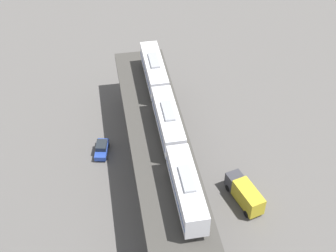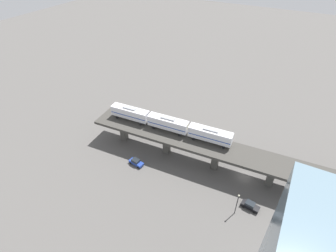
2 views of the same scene
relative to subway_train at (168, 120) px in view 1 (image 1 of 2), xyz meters
name	(u,v)px [view 1 (image 1 of 2)]	position (x,y,z in m)	size (l,w,h in m)	color
subway_train	(168,120)	(0.00, 0.00, 0.00)	(5.36, 37.30, 4.45)	silver
street_car_blue	(102,148)	(10.01, -5.07, -9.28)	(2.40, 4.60, 1.89)	#233D93
delivery_truck	(245,193)	(-10.13, 7.08, -8.45)	(4.44, 7.54, 3.20)	#333338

